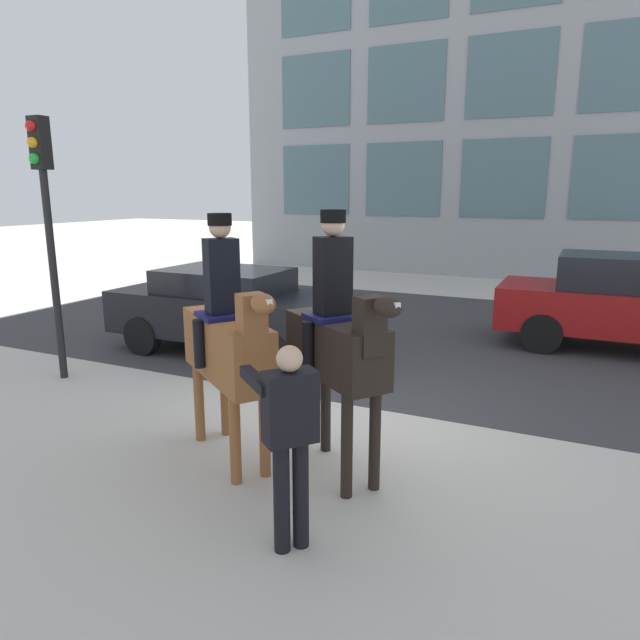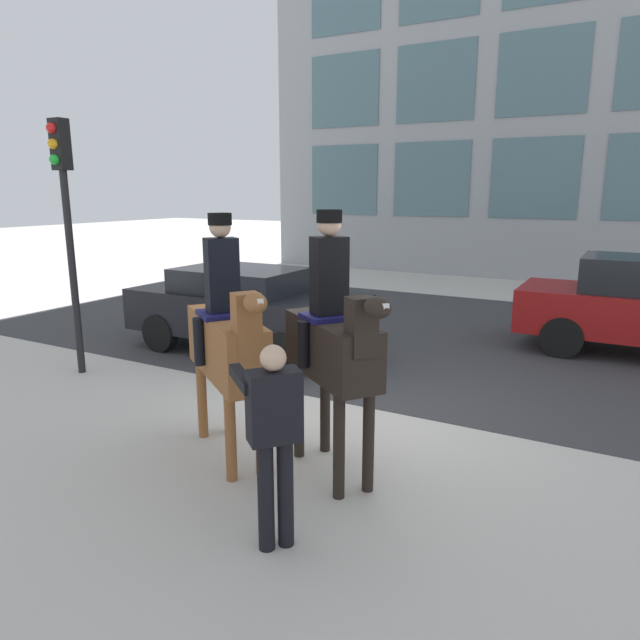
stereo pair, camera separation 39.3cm
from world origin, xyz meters
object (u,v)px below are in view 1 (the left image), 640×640
mounted_horse_lead (228,341)px  street_car_far_lane (629,302)px  traffic_light (46,207)px  street_car_near_lane (229,308)px  pedestrian_bystander (289,432)px  mounted_horse_companion (337,342)px

mounted_horse_lead → street_car_far_lane: 7.63m
street_car_far_lane → traffic_light: bearing=-145.5°
traffic_light → street_car_near_lane: bearing=56.8°
street_car_far_lane → street_car_near_lane: bearing=-154.1°
pedestrian_bystander → street_car_far_lane: size_ratio=0.38×
traffic_light → mounted_horse_companion: bearing=-11.1°
street_car_near_lane → traffic_light: (-1.50, -2.30, 1.77)m
pedestrian_bystander → traffic_light: size_ratio=0.44×
mounted_horse_companion → traffic_light: 5.21m
mounted_horse_lead → street_car_far_lane: size_ratio=0.59×
street_car_near_lane → street_car_far_lane: street_car_far_lane is taller
street_car_far_lane → pedestrian_bystander: bearing=-109.3°
mounted_horse_lead → traffic_light: traffic_light is taller
mounted_horse_companion → street_car_far_lane: size_ratio=0.60×
street_car_near_lane → mounted_horse_lead: bearing=-55.9°
pedestrian_bystander → traffic_light: 5.83m
pedestrian_bystander → street_car_near_lane: size_ratio=0.40×
pedestrian_bystander → traffic_light: bearing=16.5°
mounted_horse_lead → street_car_far_lane: (3.97, 6.51, -0.42)m
street_car_near_lane → street_car_far_lane: (6.30, 3.06, 0.09)m
street_car_near_lane → mounted_horse_companion: bearing=-43.3°
mounted_horse_lead → mounted_horse_companion: mounted_horse_companion is taller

